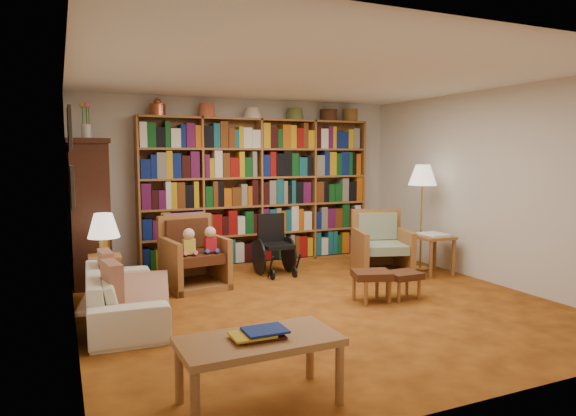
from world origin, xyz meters
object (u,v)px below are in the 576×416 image
floor_lamp (423,179)px  armchair_leather (193,257)px  armchair_sage (378,250)px  footstool_b (403,277)px  footstool_a (372,277)px  wheelchair (274,247)px  side_table_papers (433,242)px  coffee_table (259,346)px  sofa (123,295)px  side_table_lamp (105,268)px

floor_lamp → armchair_leather: bearing=172.7°
armchair_sage → footstool_b: size_ratio=2.47×
armchair_leather → footstool_a: size_ratio=1.81×
wheelchair → armchair_leather: bearing=-169.7°
footstool_a → footstool_b: 0.40m
wheelchair → footstool_b: (0.87, -1.78, -0.12)m
side_table_papers → armchair_sage: bearing=155.9°
floor_lamp → coffee_table: 4.64m
armchair_leather → coffee_table: armchair_leather is taller
sofa → side_table_lamp: (-0.10, 0.88, 0.11)m
armchair_leather → footstool_b: armchair_leather is taller
armchair_sage → footstool_a: 1.39m
floor_lamp → footstool_a: 2.16m
coffee_table → armchair_leather: bearing=84.1°
wheelchair → footstool_b: bearing=-63.9°
armchair_leather → footstool_a: 2.27m
sofa → footstool_a: (2.64, -0.47, 0.03)m
wheelchair → floor_lamp: bearing=-17.3°
armchair_leather → footstool_b: size_ratio=2.40×
side_table_papers → floor_lamp: bearing=84.6°
coffee_table → armchair_sage: bearing=44.8°
sofa → armchair_sage: size_ratio=1.89×
side_table_papers → footstool_a: bearing=-152.4°
armchair_sage → coffee_table: (-2.85, -2.83, 0.06)m
armchair_leather → side_table_papers: 3.29m
side_table_lamp → armchair_leather: (1.06, 0.17, 0.01)m
sofa → armchair_leather: bearing=-40.1°
armchair_leather → floor_lamp: bearing=-7.3°
wheelchair → floor_lamp: floor_lamp is taller
armchair_sage → side_table_papers: size_ratio=1.63×
floor_lamp → sofa: bearing=-171.5°
wheelchair → footstool_a: (0.48, -1.74, -0.09)m
side_table_lamp → wheelchair: 2.30m
side_table_papers → coffee_table: size_ratio=0.53×
armchair_sage → floor_lamp: bearing=-0.7°
floor_lamp → side_table_papers: bearing=-95.4°
side_table_papers → footstool_a: 1.73m
floor_lamp → footstool_a: bearing=-144.7°
side_table_papers → coffee_table: bearing=-144.6°
sofa → armchair_leather: 1.43m
floor_lamp → footstool_b: (-1.16, -1.15, -1.05)m
wheelchair → footstool_b: size_ratio=2.20×
sofa → coffee_table: bearing=-161.4°
armchair_leather → wheelchair: 1.22m
side_table_lamp → coffee_table: size_ratio=0.47×
armchair_leather → floor_lamp: floor_lamp is taller
side_table_lamp → footstool_b: side_table_lamp is taller
armchair_leather → floor_lamp: size_ratio=0.60×
sofa → wheelchair: size_ratio=2.12×
side_table_papers → armchair_leather: bearing=167.4°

